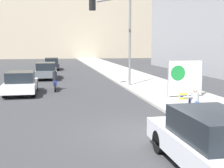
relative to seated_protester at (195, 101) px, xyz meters
The scene contains 10 objects.
ground_plane 3.00m from the seated_protester, 145.18° to the right, with size 160.00×160.00×0.00m, color #38383A.
sidewalk_curb 13.43m from the seated_protester, 84.25° to the left, with size 4.29×90.00×0.13m, color #B7B2A8.
seated_protester is the anchor object (origin of this frame).
protest_banner 4.67m from the seated_protester, 71.45° to the left, with size 2.02×0.06×1.99m.
traffic_light_pole 9.99m from the seated_protester, 98.06° to the left, with size 3.09×2.87×6.11m.
parked_car_curbside 5.32m from the seated_protester, 111.90° to the right, with size 1.70×4.46×1.47m.
car_on_road_nearest 10.88m from the seated_protester, 133.74° to the left, with size 1.81×4.17×1.39m.
car_on_road_midblock 17.42m from the seated_protester, 110.92° to the left, with size 1.85×4.58×1.43m.
car_on_road_distant 26.78m from the seated_protester, 102.42° to the left, with size 1.72×4.64×1.42m.
motorcycle_on_road 10.71m from the seated_protester, 120.88° to the left, with size 0.28×2.24×1.32m.
Camera 1 is at (-3.20, -9.82, 3.01)m, focal length 50.00 mm.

